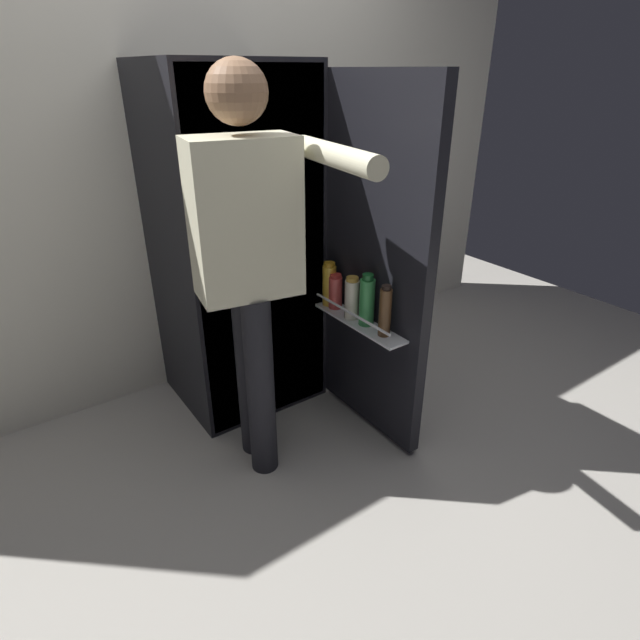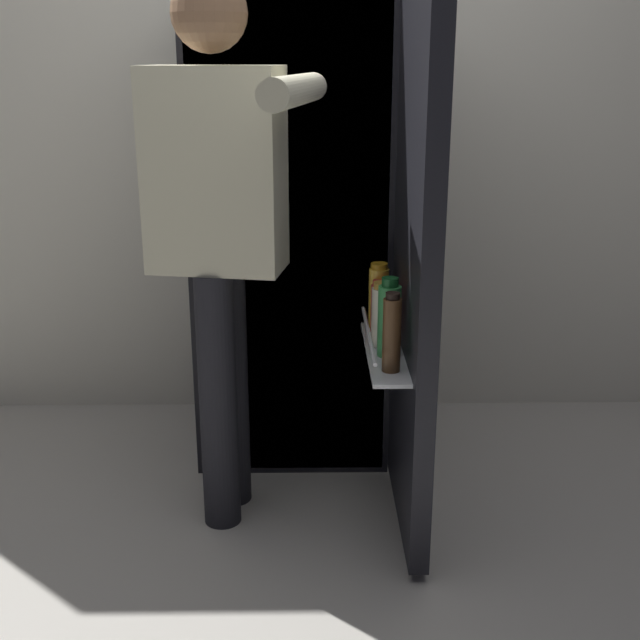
% 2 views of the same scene
% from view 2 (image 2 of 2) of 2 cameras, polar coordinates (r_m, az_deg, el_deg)
% --- Properties ---
extents(ground_plane, '(5.73, 5.73, 0.00)m').
position_cam_2_polar(ground_plane, '(2.82, -2.01, -13.13)').
color(ground_plane, '#B7B2A8').
extents(kitchen_wall, '(4.40, 0.10, 2.64)m').
position_cam_2_polar(kitchen_wall, '(3.34, -1.93, 15.66)').
color(kitchen_wall, silver).
rests_on(kitchen_wall, ground_plane).
extents(refrigerator, '(0.76, 1.29, 1.69)m').
position_cam_2_polar(refrigerator, '(2.98, -1.38, 6.11)').
color(refrigerator, black).
rests_on(refrigerator, ground_plane).
extents(person, '(0.54, 0.76, 1.69)m').
position_cam_2_polar(person, '(2.47, -7.00, 7.40)').
color(person, black).
rests_on(person, ground_plane).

